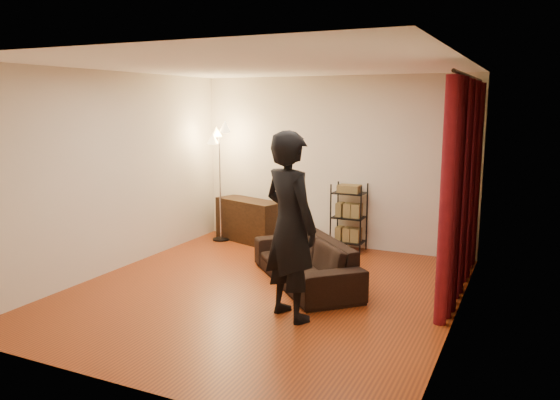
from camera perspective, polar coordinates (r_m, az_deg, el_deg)
The scene contains 14 objects.
floor at distance 6.78m, azimuth -1.87°, elevation -9.54°, with size 5.00×5.00×0.00m, color #8D3710.
ceiling at distance 6.40m, azimuth -2.01°, elevation 13.88°, with size 5.00×5.00×0.00m, color white.
wall_back at distance 8.73m, azimuth 5.58°, elevation 3.94°, with size 5.00×5.00×0.00m, color beige.
wall_front at distance 4.41m, azimuth -16.93°, elevation -2.45°, with size 5.00×5.00×0.00m, color beige.
wall_left at distance 7.73m, azimuth -16.96°, elevation 2.77°, with size 5.00×5.00×0.00m, color beige.
wall_right at distance 5.79m, azimuth 18.28°, elevation 0.39°, with size 5.00×5.00×0.00m, color beige.
curtain_rod at distance 6.86m, azimuth 19.21°, elevation 12.08°, with size 0.04×0.04×2.65m, color black.
curtain at distance 6.92m, azimuth 18.43°, elevation 1.25°, with size 0.22×2.65×2.55m, color maroon, non-canonical shape.
sofa at distance 7.02m, azimuth 2.64°, elevation -6.35°, with size 2.00×0.78×0.58m, color black.
person at distance 5.73m, azimuth 1.06°, elevation -2.75°, with size 0.73×0.48×2.00m, color black.
media_cabinet at distance 9.10m, azimuth -3.22°, elevation -2.16°, with size 1.20×0.45×0.70m, color black.
storage_boxes at distance 8.81m, azimuth 2.26°, elevation -3.86°, with size 0.37×0.30×0.31m, color beige, non-canonical shape.
wire_shelf at distance 8.54m, azimuth 7.20°, elevation -1.81°, with size 0.48×0.34×1.06m, color black, non-canonical shape.
floor_lamp at distance 9.10m, azimuth -6.28°, elevation 1.67°, with size 0.34×0.34×1.91m, color silver, non-canonical shape.
Camera 1 is at (2.92, -5.68, 2.27)m, focal length 35.00 mm.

